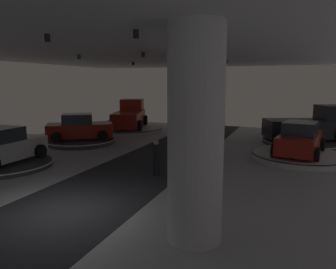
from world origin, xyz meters
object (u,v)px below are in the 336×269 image
object	(u,v)px
display_car_far_right	(300,139)
display_platform_mid_left	(4,164)
display_platform_far_right	(299,156)
display_platform_deep_right	(305,141)
column_right	(196,136)
visitor_walking_near	(156,156)
display_car_far_left	(79,128)
pickup_truck_deep_left	(130,116)
display_platform_far_left	(81,141)
display_car_mid_left	(2,147)
pickup_truck_deep_right	(311,126)
display_platform_deep_left	(129,129)

from	to	relation	value
display_car_far_right	display_platform_mid_left	bearing A→B (deg)	-152.77
display_platform_far_right	display_platform_deep_right	bearing A→B (deg)	84.63
display_platform_deep_right	column_right	bearing A→B (deg)	-101.63
display_platform_far_right	visitor_walking_near	world-z (taller)	visitor_walking_near
display_car_far_left	visitor_walking_near	world-z (taller)	display_car_far_left
pickup_truck_deep_left	display_platform_far_left	bearing A→B (deg)	-91.69
display_platform_far_right	display_platform_far_left	bearing A→B (deg)	-177.92
display_car_far_left	display_car_far_right	bearing A→B (deg)	2.03
pickup_truck_deep_left	display_car_mid_left	world-z (taller)	pickup_truck_deep_left
pickup_truck_deep_right	display_car_far_left	distance (m)	15.46
pickup_truck_deep_left	display_platform_deep_right	bearing A→B (deg)	-4.77
pickup_truck_deep_left	visitor_walking_near	world-z (taller)	pickup_truck_deep_left
display_platform_deep_right	display_platform_mid_left	xyz separation A→B (m)	(-13.81, -11.87, -0.02)
column_right	visitor_walking_near	distance (m)	6.09
column_right	display_car_far_left	xyz separation A→B (m)	(-10.94, 9.84, -1.69)
display_car_far_right	display_car_far_left	distance (m)	13.64
display_car_far_left	display_platform_mid_left	world-z (taller)	display_car_far_left
pickup_truck_deep_right	display_platform_far_left	bearing A→B (deg)	-158.71
pickup_truck_deep_left	display_platform_far_left	world-z (taller)	pickup_truck_deep_left
display_platform_deep_right	display_platform_deep_left	xyz separation A→B (m)	(-13.78, 0.85, 0.00)
display_platform_far_left	display_car_mid_left	world-z (taller)	display_car_mid_left
column_right	pickup_truck_deep_left	size ratio (longest dim) A/B	0.97
display_platform_deep_right	display_platform_far_left	distance (m)	15.10
column_right	display_car_far_left	distance (m)	14.82
display_platform_far_left	display_platform_mid_left	size ratio (longest dim) A/B	1.00
display_platform_mid_left	column_right	bearing A→B (deg)	-18.01
column_right	display_platform_mid_left	size ratio (longest dim) A/B	1.20
display_car_mid_left	display_platform_far_left	bearing A→B (deg)	92.39
display_car_mid_left	column_right	bearing A→B (deg)	-17.86
display_car_far_right	visitor_walking_near	xyz separation A→B (m)	(-5.87, -5.48, -0.19)
display_platform_far_left	visitor_walking_near	distance (m)	9.24
column_right	display_platform_mid_left	distance (m)	11.50
display_car_mid_left	display_platform_deep_left	bearing A→B (deg)	89.87
display_platform_deep_right	pickup_truck_deep_right	xyz separation A→B (m)	(0.30, 0.13, 1.05)
column_right	pickup_truck_deep_right	world-z (taller)	column_right
pickup_truck_deep_right	pickup_truck_deep_left	distance (m)	14.21
display_platform_far_left	display_car_far_right	bearing A→B (deg)	1.96
display_platform_deep_left	visitor_walking_near	size ratio (longest dim) A/B	3.57
pickup_truck_deep_right	display_car_far_left	world-z (taller)	pickup_truck_deep_right
display_platform_far_right	display_car_far_left	xyz separation A→B (m)	(-13.63, -0.51, 0.88)
display_car_mid_left	pickup_truck_deep_left	bearing A→B (deg)	90.32
display_platform_deep_right	visitor_walking_near	bearing A→B (deg)	-121.18
column_right	display_platform_far_right	world-z (taller)	column_right
visitor_walking_near	display_car_far_right	bearing A→B (deg)	42.99
pickup_truck_deep_right	pickup_truck_deep_left	world-z (taller)	pickup_truck_deep_left
display_platform_deep_right	visitor_walking_near	distance (m)	12.28
display_platform_deep_right	display_car_mid_left	world-z (taller)	display_car_mid_left
display_platform_far_right	display_car_mid_left	bearing A→B (deg)	-152.57
column_right	display_car_far_right	size ratio (longest dim) A/B	1.24
pickup_truck_deep_right	display_car_mid_left	xyz separation A→B (m)	(-14.10, -12.03, -0.20)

